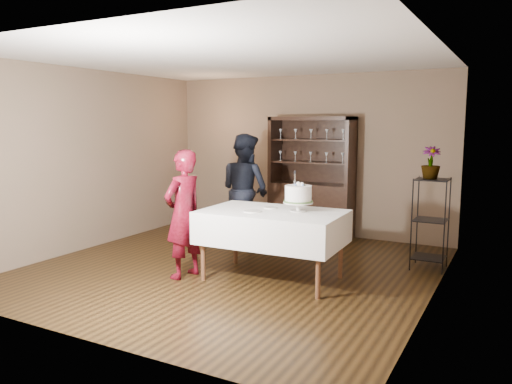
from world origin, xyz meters
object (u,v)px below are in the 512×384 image
at_px(cake, 298,195).
at_px(potted_plant, 431,163).
at_px(plant_etagere, 430,220).
at_px(woman, 184,214).
at_px(cake_table, 272,227).
at_px(china_hutch, 311,197).
at_px(man, 245,190).

bearing_deg(cake, potted_plant, 43.28).
bearing_deg(plant_etagere, woman, -145.64).
xyz_separation_m(cake_table, woman, (-1.00, -0.43, 0.14)).
xyz_separation_m(china_hutch, man, (-0.68, -1.06, 0.20)).
distance_m(cake_table, cake, 0.50).
distance_m(plant_etagere, potted_plant, 0.75).
bearing_deg(cake, man, 139.21).
height_order(plant_etagere, woman, woman).
height_order(woman, cake, woman).
relative_size(plant_etagere, woman, 0.76).
bearing_deg(china_hutch, plant_etagere, -26.83).
height_order(china_hutch, plant_etagere, china_hutch).
bearing_deg(woman, china_hutch, 178.73).
relative_size(plant_etagere, man, 0.69).
bearing_deg(potted_plant, man, 179.87).
xyz_separation_m(plant_etagere, man, (-2.76, -0.01, 0.22)).
xyz_separation_m(woman, potted_plant, (2.59, 1.78, 0.60)).
relative_size(cake_table, woman, 1.09).
bearing_deg(plant_etagere, man, -179.89).
distance_m(plant_etagere, cake, 1.86).
relative_size(woman, cake, 3.23).
bearing_deg(china_hutch, cake_table, -79.11).
bearing_deg(cake, cake_table, -156.18).
height_order(china_hutch, cake_table, china_hutch).
height_order(china_hutch, woman, china_hutch).
relative_size(woman, potted_plant, 3.80).
relative_size(china_hutch, plant_etagere, 1.67).
relative_size(cake_table, cake, 3.51).
height_order(woman, man, man).
height_order(cake, potted_plant, potted_plant).
bearing_deg(cake_table, man, 130.20).
distance_m(china_hutch, cake_table, 2.46).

